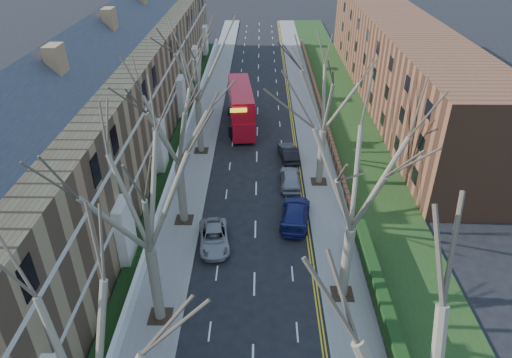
{
  "coord_description": "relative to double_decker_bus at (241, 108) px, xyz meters",
  "views": [
    {
      "loc": [
        0.35,
        -13.5,
        21.68
      ],
      "look_at": [
        0.02,
        18.05,
        2.74
      ],
      "focal_mm": 32.0,
      "sensor_mm": 36.0,
      "label": 1
    }
  ],
  "objects": [
    {
      "name": "flats_right",
      "position": [
        19.31,
        8.49,
        2.79
      ],
      "size": [
        13.97,
        54.0,
        10.0
      ],
      "color": "brown",
      "rests_on": "ground"
    },
    {
      "name": "double_decker_bus",
      "position": [
        0.0,
        0.0,
        0.0
      ],
      "size": [
        3.51,
        10.84,
        4.46
      ],
      "rotation": [
        0.0,
        0.0,
        3.24
      ],
      "color": "red",
      "rests_on": "ground"
    },
    {
      "name": "pavement_left",
      "position": [
        -4.15,
        4.49,
        -2.13
      ],
      "size": [
        3.0,
        102.0,
        0.12
      ],
      "primitive_type": "cube",
      "color": "slate",
      "rests_on": "ground"
    },
    {
      "name": "tree_right_far",
      "position": [
        7.55,
        -12.51,
        7.05
      ],
      "size": [
        10.15,
        10.15,
        14.22
      ],
      "color": "#776D55",
      "rests_on": "ground"
    },
    {
      "name": "car_right_far",
      "position": [
        4.98,
        -7.96,
        -1.48
      ],
      "size": [
        2.09,
        4.5,
        1.43
      ],
      "primitive_type": "imported",
      "rotation": [
        0.0,
        0.0,
        3.28
      ],
      "color": "black",
      "rests_on": "ground"
    },
    {
      "name": "front_wall_left",
      "position": [
        -5.8,
        -3.51,
        -1.57
      ],
      "size": [
        0.3,
        78.0,
        1.0
      ],
      "color": "white",
      "rests_on": "ground"
    },
    {
      "name": "tree_right_mid",
      "position": [
        7.55,
        -26.51,
        7.36
      ],
      "size": [
        10.5,
        10.5,
        14.71
      ],
      "color": "#776D55",
      "rests_on": "ground"
    },
    {
      "name": "car_right_mid",
      "position": [
        4.91,
        -13.0,
        -1.44
      ],
      "size": [
        1.8,
        4.45,
        1.51
      ],
      "primitive_type": "imported",
      "rotation": [
        0.0,
        0.0,
        3.14
      ],
      "color": "gray",
      "rests_on": "ground"
    },
    {
      "name": "car_left_far",
      "position": [
        -1.17,
        -21.44,
        -1.55
      ],
      "size": [
        2.71,
        4.88,
        1.29
      ],
      "primitive_type": "imported",
      "rotation": [
        0.0,
        0.0,
        0.13
      ],
      "color": "gray",
      "rests_on": "ground"
    },
    {
      "name": "tree_left_dist",
      "position": [
        -3.85,
        -6.51,
        7.36
      ],
      "size": [
        10.5,
        10.5,
        14.71
      ],
      "color": "#776D55",
      "rests_on": "ground"
    },
    {
      "name": "tree_left_far",
      "position": [
        -3.85,
        -18.51,
        7.05
      ],
      "size": [
        10.15,
        10.15,
        14.22
      ],
      "color": "#776D55",
      "rests_on": "ground"
    },
    {
      "name": "grass_verge_right",
      "position": [
        12.35,
        4.49,
        -2.04
      ],
      "size": [
        6.0,
        102.0,
        0.06
      ],
      "color": "#1A3613",
      "rests_on": "ground"
    },
    {
      "name": "pavement_right",
      "position": [
        7.85,
        4.49,
        -2.13
      ],
      "size": [
        3.0,
        102.0,
        0.12
      ],
      "primitive_type": "cube",
      "color": "slate",
      "rests_on": "ground"
    },
    {
      "name": "terrace_left",
      "position": [
        -11.79,
        -3.51,
        3.34
      ],
      "size": [
        9.7,
        78.0,
        13.6
      ],
      "color": "#936D4A",
      "rests_on": "ground"
    },
    {
      "name": "tree_left_mid",
      "position": [
        -3.85,
        -28.51,
        7.36
      ],
      "size": [
        10.5,
        10.5,
        14.71
      ],
      "color": "#776D55",
      "rests_on": "ground"
    },
    {
      "name": "car_right_near",
      "position": [
        5.01,
        -18.43,
        -1.41
      ],
      "size": [
        2.89,
        5.63,
        1.56
      ],
      "primitive_type": "imported",
      "rotation": [
        0.0,
        0.0,
        3.01
      ],
      "color": "navy",
      "rests_on": "ground"
    }
  ]
}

